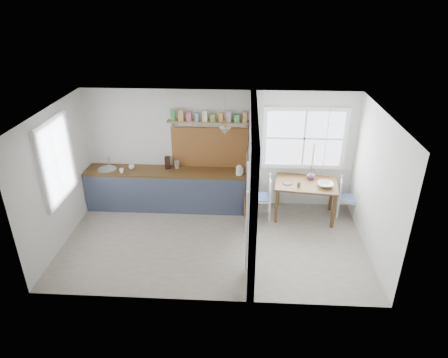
# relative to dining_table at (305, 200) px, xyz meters

# --- Properties ---
(floor) EXTENTS (5.80, 3.20, 0.01)m
(floor) POSITION_rel_dining_table_xyz_m (-1.86, -1.08, -0.40)
(floor) COLOR gray
(floor) RESTS_ON ground
(ceiling) EXTENTS (5.80, 3.20, 0.01)m
(ceiling) POSITION_rel_dining_table_xyz_m (-1.86, -1.08, 2.20)
(ceiling) COLOR silver
(ceiling) RESTS_ON walls
(walls) EXTENTS (5.81, 3.21, 2.60)m
(walls) POSITION_rel_dining_table_xyz_m (-1.86, -1.08, 0.90)
(walls) COLOR silver
(walls) RESTS_ON floor
(partition) EXTENTS (0.12, 3.20, 2.60)m
(partition) POSITION_rel_dining_table_xyz_m (-1.16, -1.03, 1.05)
(partition) COLOR silver
(partition) RESTS_ON floor
(kitchen_window) EXTENTS (0.10, 1.16, 1.50)m
(kitchen_window) POSITION_rel_dining_table_xyz_m (-4.73, -1.08, 1.25)
(kitchen_window) COLOR white
(kitchen_window) RESTS_ON walls
(nook_window) EXTENTS (1.76, 0.10, 1.30)m
(nook_window) POSITION_rel_dining_table_xyz_m (-0.06, 0.48, 1.20)
(nook_window) COLOR white
(nook_window) RESTS_ON walls
(counter) EXTENTS (3.50, 0.60, 0.90)m
(counter) POSITION_rel_dining_table_xyz_m (-2.99, 0.24, 0.06)
(counter) COLOR #503A1F
(counter) RESTS_ON floor
(sink) EXTENTS (0.40, 0.40, 0.02)m
(sink) POSITION_rel_dining_table_xyz_m (-4.29, 0.22, 0.49)
(sink) COLOR silver
(sink) RESTS_ON counter
(backsplash) EXTENTS (1.65, 0.03, 0.90)m
(backsplash) POSITION_rel_dining_table_xyz_m (-2.06, 0.49, 0.95)
(backsplash) COLOR brown
(backsplash) RESTS_ON walls
(shelf) EXTENTS (1.75, 0.20, 0.21)m
(shelf) POSITION_rel_dining_table_xyz_m (-2.06, 0.41, 1.61)
(shelf) COLOR #A77A52
(shelf) RESTS_ON walls
(pendant_lamp) EXTENTS (0.26, 0.26, 0.16)m
(pendant_lamp) POSITION_rel_dining_table_xyz_m (-1.71, 0.07, 1.48)
(pendant_lamp) COLOR beige
(pendant_lamp) RESTS_ON ceiling
(utensil_rail) EXTENTS (0.02, 0.50, 0.02)m
(utensil_rail) POSITION_rel_dining_table_xyz_m (-1.25, -0.18, 1.05)
(utensil_rail) COLOR silver
(utensil_rail) RESTS_ON partition
(dining_table) EXTENTS (1.37, 1.00, 0.79)m
(dining_table) POSITION_rel_dining_table_xyz_m (0.00, 0.00, 0.00)
(dining_table) COLOR #503A1F
(dining_table) RESTS_ON floor
(chair_left) EXTENTS (0.42, 0.42, 0.93)m
(chair_left) POSITION_rel_dining_table_xyz_m (-0.94, -0.06, 0.07)
(chair_left) COLOR white
(chair_left) RESTS_ON floor
(chair_right) EXTENTS (0.47, 0.47, 0.85)m
(chair_right) POSITION_rel_dining_table_xyz_m (0.92, 0.07, 0.03)
(chair_right) COLOR white
(chair_right) RESTS_ON floor
(kettle) EXTENTS (0.21, 0.20, 0.21)m
(kettle) POSITION_rel_dining_table_xyz_m (-1.41, 0.10, 0.61)
(kettle) COLOR white
(kettle) RESTS_ON counter
(mug_a) EXTENTS (0.12, 0.12, 0.09)m
(mug_a) POSITION_rel_dining_table_xyz_m (-3.91, 0.06, 0.55)
(mug_a) COLOR white
(mug_a) RESTS_ON counter
(mug_b) EXTENTS (0.16, 0.16, 0.10)m
(mug_b) POSITION_rel_dining_table_xyz_m (-3.75, 0.25, 0.55)
(mug_b) COLOR white
(mug_b) RESTS_ON counter
(knife_block) EXTENTS (0.13, 0.17, 0.25)m
(knife_block) POSITION_rel_dining_table_xyz_m (-2.98, 0.36, 0.63)
(knife_block) COLOR black
(knife_block) RESTS_ON counter
(jar) EXTENTS (0.11, 0.11, 0.16)m
(jar) POSITION_rel_dining_table_xyz_m (-2.77, 0.37, 0.58)
(jar) COLOR gray
(jar) RESTS_ON counter
(towel_magenta) EXTENTS (0.02, 0.03, 0.54)m
(towel_magenta) POSITION_rel_dining_table_xyz_m (-1.28, -0.12, -0.12)
(towel_magenta) COLOR #BE214D
(towel_magenta) RESTS_ON counter
(towel_orange) EXTENTS (0.02, 0.03, 0.53)m
(towel_orange) POSITION_rel_dining_table_xyz_m (-1.28, -0.15, -0.15)
(towel_orange) COLOR orange
(towel_orange) RESTS_ON counter
(bowl) EXTENTS (0.32, 0.32, 0.08)m
(bowl) POSITION_rel_dining_table_xyz_m (0.37, -0.13, 0.44)
(bowl) COLOR silver
(bowl) RESTS_ON dining_table
(table_cup) EXTENTS (0.09, 0.09, 0.08)m
(table_cup) POSITION_rel_dining_table_xyz_m (-0.18, -0.16, 0.44)
(table_cup) COLOR #587856
(table_cup) RESTS_ON dining_table
(plate) EXTENTS (0.26, 0.26, 0.02)m
(plate) POSITION_rel_dining_table_xyz_m (-0.40, -0.04, 0.41)
(plate) COLOR #342829
(plate) RESTS_ON dining_table
(vase) EXTENTS (0.22, 0.22, 0.18)m
(vase) POSITION_rel_dining_table_xyz_m (0.12, 0.21, 0.49)
(vase) COLOR #593A62
(vase) RESTS_ON dining_table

